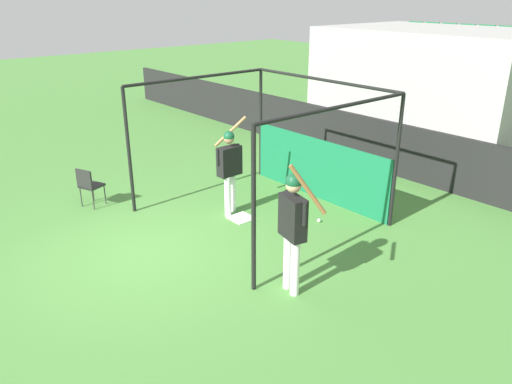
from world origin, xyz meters
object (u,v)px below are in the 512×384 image
object	(u,v)px
folding_chair	(88,184)
player_waiting	(293,222)
player_batter	(230,164)
baseball	(319,220)

from	to	relation	value
folding_chair	player_waiting	bearing A→B (deg)	-11.15
player_batter	baseball	world-z (taller)	player_batter
player_waiting	baseball	size ratio (longest dim) A/B	28.63
player_waiting	baseball	distance (m)	2.75
player_waiting	folding_chair	size ratio (longest dim) A/B	2.52
folding_chair	baseball	world-z (taller)	folding_chair
player_batter	player_waiting	xyz separation A→B (m)	(2.87, -1.06, 0.11)
folding_chair	baseball	size ratio (longest dim) A/B	11.35
player_waiting	folding_chair	bearing A→B (deg)	-155.98
baseball	folding_chair	bearing A→B (deg)	-139.69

